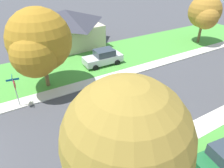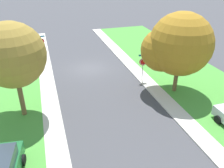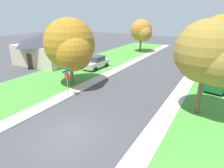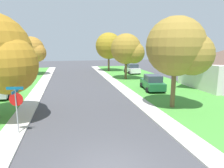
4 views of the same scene
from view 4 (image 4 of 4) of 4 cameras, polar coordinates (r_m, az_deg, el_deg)
The scene contains 11 objects.
sidewalk_east at distance 20.83m, azimuth 5.22°, elevation -2.98°, with size 1.40×56.00×0.10m, color beige.
lawn_east at distance 22.67m, azimuth 16.63°, elevation -2.28°, with size 8.00×56.00×0.08m, color #479338.
sidewalk_west at distance 20.15m, azimuth -21.27°, elevation -4.16°, with size 1.40×56.00×0.10m, color beige.
stop_sign_far_corner at distance 12.52m, azimuth -25.15°, elevation -4.64°, with size 0.91×0.91×2.77m.
car_white_across_road at distance 36.33m, azimuth 5.60°, elevation 4.25°, with size 2.05×4.31×1.76m.
car_silver_near_corner at distance 22.47m, azimuth -28.16°, elevation -1.06°, with size 2.11×4.34×1.76m.
car_green_behind_trees at distance 23.14m, azimuth 11.19°, elevation 0.34°, with size 2.46×4.50×1.76m.
tree_corner_large at distance 16.60m, azimuth 18.37°, elevation 9.38°, with size 4.90×4.56×7.18m.
tree_across_right at distance 29.82m, azimuth 4.50°, elevation 9.46°, with size 4.71×4.38×6.65m.
tree_sidewalk_near at distance 39.36m, azimuth -0.47°, elevation 10.35°, with size 5.36×4.98×7.34m.
tree_sidewalk_far at distance 36.49m, azimuth -21.22°, elevation 8.73°, with size 4.54×4.23×6.39m.
Camera 4 is at (-1.47, -7.26, 5.00)m, focal length 32.79 mm.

